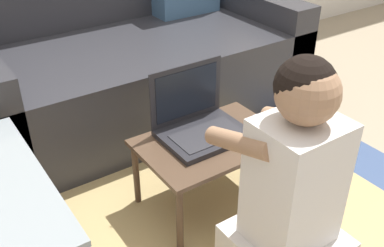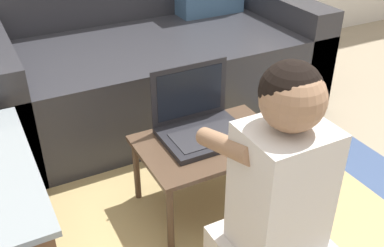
{
  "view_description": "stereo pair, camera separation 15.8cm",
  "coord_description": "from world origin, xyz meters",
  "px_view_note": "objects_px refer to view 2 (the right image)",
  "views": [
    {
      "loc": [
        -0.71,
        -0.9,
        1.16
      ],
      "look_at": [
        0.05,
        0.22,
        0.35
      ],
      "focal_mm": 42.0,
      "sensor_mm": 36.0,
      "label": 1
    },
    {
      "loc": [
        -0.58,
        -0.99,
        1.16
      ],
      "look_at": [
        0.05,
        0.22,
        0.35
      ],
      "focal_mm": 42.0,
      "sensor_mm": 36.0,
      "label": 2
    }
  ],
  "objects_px": {
    "computer_mouse": "(265,126)",
    "person_seated": "(279,198)",
    "laptop": "(201,125)",
    "couch": "(149,53)",
    "laptop_desk": "(210,149)"
  },
  "relations": [
    {
      "from": "couch",
      "to": "computer_mouse",
      "type": "xyz_separation_m",
      "value": [
        0.08,
        -0.89,
        0.02
      ]
    },
    {
      "from": "computer_mouse",
      "to": "person_seated",
      "type": "bearing_deg",
      "value": -120.58
    },
    {
      "from": "laptop_desk",
      "to": "person_seated",
      "type": "relative_size",
      "value": 0.69
    },
    {
      "from": "couch",
      "to": "laptop",
      "type": "xyz_separation_m",
      "value": [
        -0.14,
        -0.8,
        0.04
      ]
    },
    {
      "from": "laptop_desk",
      "to": "couch",
      "type": "bearing_deg",
      "value": 81.66
    },
    {
      "from": "laptop_desk",
      "to": "person_seated",
      "type": "distance_m",
      "value": 0.41
    },
    {
      "from": "laptop",
      "to": "couch",
      "type": "bearing_deg",
      "value": 80.43
    },
    {
      "from": "laptop_desk",
      "to": "laptop",
      "type": "distance_m",
      "value": 0.09
    },
    {
      "from": "couch",
      "to": "person_seated",
      "type": "distance_m",
      "value": 1.27
    },
    {
      "from": "couch",
      "to": "person_seated",
      "type": "bearing_deg",
      "value": -96.1
    },
    {
      "from": "laptop_desk",
      "to": "laptop",
      "type": "relative_size",
      "value": 1.7
    },
    {
      "from": "couch",
      "to": "laptop",
      "type": "bearing_deg",
      "value": -99.57
    },
    {
      "from": "laptop",
      "to": "computer_mouse",
      "type": "bearing_deg",
      "value": -21.44
    },
    {
      "from": "couch",
      "to": "person_seated",
      "type": "relative_size",
      "value": 2.18
    },
    {
      "from": "laptop_desk",
      "to": "laptop",
      "type": "bearing_deg",
      "value": 99.24
    }
  ]
}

